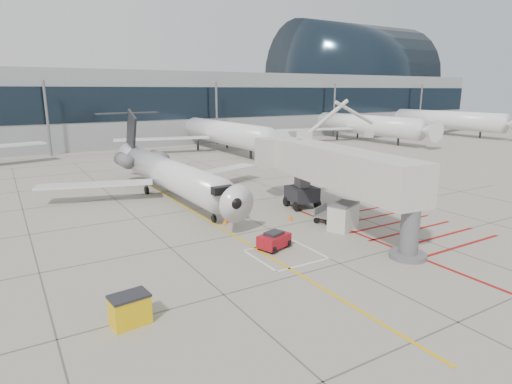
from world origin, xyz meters
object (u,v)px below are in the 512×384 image
regional_jet (178,161)px  pushback_tug (274,240)px  jet_bridge (346,176)px  spill_bin (130,309)px

regional_jet → pushback_tug: size_ratio=14.18×
jet_bridge → spill_bin: jet_bridge is taller
regional_jet → spill_bin: 21.78m
regional_jet → jet_bridge: bearing=-59.5°
jet_bridge → spill_bin: bearing=-155.9°
pushback_tug → spill_bin: size_ratio=1.29×
jet_bridge → pushback_tug: jet_bridge is taller
regional_jet → pushback_tug: bearing=-86.9°
regional_jet → jet_bridge: (8.25, -13.46, 0.02)m
regional_jet → jet_bridge: size_ratio=1.52×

